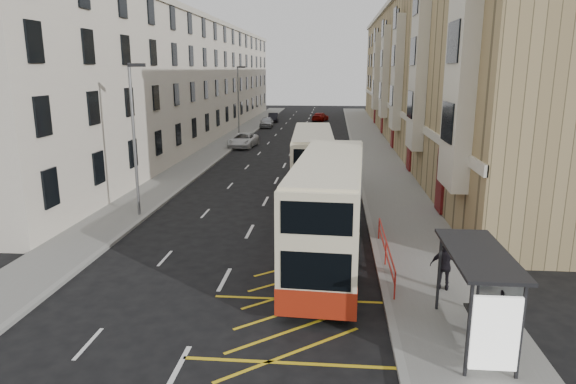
# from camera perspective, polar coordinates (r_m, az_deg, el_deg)

# --- Properties ---
(ground) EXTENTS (200.00, 200.00, 0.00)m
(ground) POSITION_cam_1_polar(r_m,az_deg,el_deg) (16.59, -10.05, -14.99)
(ground) COLOR black
(ground) RESTS_ON ground
(pavement_right) EXTENTS (4.00, 120.00, 0.15)m
(pavement_right) POSITION_cam_1_polar(r_m,az_deg,el_deg) (44.89, 10.08, 3.33)
(pavement_right) COLOR slate
(pavement_right) RESTS_ON ground
(pavement_left) EXTENTS (3.00, 120.00, 0.15)m
(pavement_left) POSITION_cam_1_polar(r_m,az_deg,el_deg) (46.18, -9.49, 3.63)
(pavement_left) COLOR slate
(pavement_left) RESTS_ON ground
(kerb_right) EXTENTS (0.25, 120.00, 0.15)m
(kerb_right) POSITION_cam_1_polar(r_m,az_deg,el_deg) (44.76, 7.52, 3.39)
(kerb_right) COLOR gray
(kerb_right) RESTS_ON ground
(kerb_left) EXTENTS (0.25, 120.00, 0.15)m
(kerb_left) POSITION_cam_1_polar(r_m,az_deg,el_deg) (45.83, -7.67, 3.62)
(kerb_left) COLOR gray
(kerb_left) RESTS_ON ground
(road_markings) EXTENTS (10.00, 110.00, 0.01)m
(road_markings) POSITION_cam_1_polar(r_m,az_deg,el_deg) (59.69, 1.16, 5.96)
(road_markings) COLOR silver
(road_markings) RESTS_ON ground
(terrace_right) EXTENTS (10.75, 79.00, 15.25)m
(terrace_right) POSITION_cam_1_polar(r_m,az_deg,el_deg) (60.39, 15.83, 12.71)
(terrace_right) COLOR tan
(terrace_right) RESTS_ON ground
(terrace_left) EXTENTS (9.18, 79.00, 13.25)m
(terrace_left) POSITION_cam_1_polar(r_m,az_deg,el_deg) (62.06, -11.52, 12.02)
(terrace_left) COLOR beige
(terrace_left) RESTS_ON ground
(bus_shelter) EXTENTS (1.65, 4.25, 2.70)m
(bus_shelter) POSITION_cam_1_polar(r_m,az_deg,el_deg) (15.40, 21.14, -9.26)
(bus_shelter) COLOR black
(bus_shelter) RESTS_ON pavement_right
(guard_railing) EXTENTS (0.06, 6.56, 1.01)m
(guard_railing) POSITION_cam_1_polar(r_m,az_deg,el_deg) (21.10, 10.83, -6.12)
(guard_railing) COLOR red
(guard_railing) RESTS_ON pavement_right
(street_lamp_near) EXTENTS (0.93, 0.18, 8.00)m
(street_lamp_near) POSITION_cam_1_polar(r_m,az_deg,el_deg) (28.22, -16.69, 6.40)
(street_lamp_near) COLOR slate
(street_lamp_near) RESTS_ON pavement_left
(street_lamp_far) EXTENTS (0.93, 0.18, 8.00)m
(street_lamp_far) POSITION_cam_1_polar(r_m,az_deg,el_deg) (57.08, -5.50, 10.23)
(street_lamp_far) COLOR slate
(street_lamp_far) RESTS_ON pavement_left
(double_decker_front) EXTENTS (3.19, 11.25, 4.44)m
(double_decker_front) POSITION_cam_1_polar(r_m,az_deg,el_deg) (20.80, 4.55, -2.15)
(double_decker_front) COLOR beige
(double_decker_front) RESTS_ON ground
(double_decker_rear) EXTENTS (2.83, 10.54, 4.17)m
(double_decker_rear) POSITION_cam_1_polar(r_m,az_deg,el_deg) (31.93, 2.75, 3.16)
(double_decker_rear) COLOR beige
(double_decker_rear) RESTS_ON ground
(pedestrian_near) EXTENTS (0.68, 0.61, 1.56)m
(pedestrian_near) POSITION_cam_1_polar(r_m,az_deg,el_deg) (15.32, 21.41, -14.38)
(pedestrian_near) COLOR black
(pedestrian_near) RESTS_ON pavement_right
(pedestrian_mid) EXTENTS (0.87, 0.70, 1.73)m
(pedestrian_mid) POSITION_cam_1_polar(r_m,az_deg,el_deg) (16.09, 23.03, -12.81)
(pedestrian_mid) COLOR black
(pedestrian_mid) RESTS_ON pavement_right
(pedestrian_far) EXTENTS (1.11, 0.67, 1.77)m
(pedestrian_far) POSITION_cam_1_polar(r_m,az_deg,el_deg) (19.25, 17.04, -7.87)
(pedestrian_far) COLOR black
(pedestrian_far) RESTS_ON pavement_right
(white_van) EXTENTS (2.80, 5.37, 1.44)m
(white_van) POSITION_cam_1_polar(r_m,az_deg,el_deg) (53.11, -5.01, 5.75)
(white_van) COLOR silver
(white_van) RESTS_ON ground
(car_silver) EXTENTS (1.85, 4.29, 1.44)m
(car_silver) POSITION_cam_1_polar(r_m,az_deg,el_deg) (71.33, -2.40, 7.77)
(car_silver) COLOR #A6A9AE
(car_silver) RESTS_ON ground
(car_dark) EXTENTS (1.75, 4.18, 1.34)m
(car_dark) POSITION_cam_1_polar(r_m,az_deg,el_deg) (78.85, -1.66, 8.29)
(car_dark) COLOR black
(car_dark) RESTS_ON ground
(car_red) EXTENTS (2.84, 4.68, 1.27)m
(car_red) POSITION_cam_1_polar(r_m,az_deg,el_deg) (80.32, 3.59, 8.34)
(car_red) COLOR #8C0804
(car_red) RESTS_ON ground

